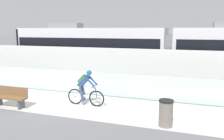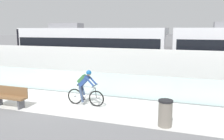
{
  "view_description": "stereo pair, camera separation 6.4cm",
  "coord_description": "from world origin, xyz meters",
  "px_view_note": "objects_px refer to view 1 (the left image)",
  "views": [
    {
      "loc": [
        6.44,
        -9.38,
        3.36
      ],
      "look_at": [
        2.42,
        2.35,
        1.25
      ],
      "focal_mm": 38.46,
      "sensor_mm": 36.0,
      "label": 1
    },
    {
      "loc": [
        6.5,
        -9.36,
        3.36
      ],
      "look_at": [
        2.42,
        2.35,
        1.25
      ],
      "focal_mm": 38.46,
      "sensor_mm": 36.0,
      "label": 2
    }
  ],
  "objects_px": {
    "tram": "(169,52)",
    "trash_bin": "(166,113)",
    "cyclist_on_bike": "(85,88)",
    "bench": "(10,96)"
  },
  "relations": [
    {
      "from": "trash_bin",
      "to": "cyclist_on_bike",
      "type": "bearing_deg",
      "value": 161.15
    },
    {
      "from": "tram",
      "to": "bench",
      "type": "relative_size",
      "value": 14.1
    },
    {
      "from": "tram",
      "to": "trash_bin",
      "type": "distance_m",
      "value": 8.25
    },
    {
      "from": "bench",
      "to": "cyclist_on_bike",
      "type": "bearing_deg",
      "value": 23.27
    },
    {
      "from": "cyclist_on_bike",
      "to": "trash_bin",
      "type": "distance_m",
      "value": 3.88
    },
    {
      "from": "cyclist_on_bike",
      "to": "bench",
      "type": "height_order",
      "value": "cyclist_on_bike"
    },
    {
      "from": "tram",
      "to": "trash_bin",
      "type": "relative_size",
      "value": 23.5
    },
    {
      "from": "tram",
      "to": "cyclist_on_bike",
      "type": "distance_m",
      "value": 7.53
    },
    {
      "from": "tram",
      "to": "bench",
      "type": "distance_m",
      "value": 10.16
    },
    {
      "from": "trash_bin",
      "to": "bench",
      "type": "distance_m",
      "value": 6.64
    }
  ]
}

